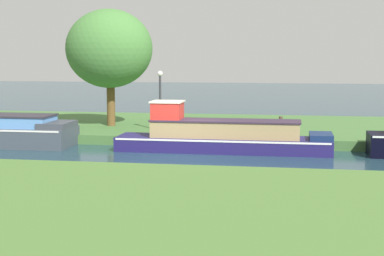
{
  "coord_description": "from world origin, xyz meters",
  "views": [
    {
      "loc": [
        4.26,
        -21.77,
        3.75
      ],
      "look_at": [
        0.38,
        1.2,
        0.9
      ],
      "focal_mm": 55.57,
      "sensor_mm": 36.0,
      "label": 1
    }
  ],
  "objects_px": {
    "navy_barge": "(222,136)",
    "lamp_post": "(160,93)",
    "willow_tree_left": "(109,49)",
    "mooring_post_near": "(281,127)"
  },
  "relations": [
    {
      "from": "navy_barge",
      "to": "lamp_post",
      "type": "distance_m",
      "value": 4.46
    },
    {
      "from": "willow_tree_left",
      "to": "navy_barge",
      "type": "bearing_deg",
      "value": -35.52
    },
    {
      "from": "lamp_post",
      "to": "navy_barge",
      "type": "bearing_deg",
      "value": -42.2
    },
    {
      "from": "navy_barge",
      "to": "lamp_post",
      "type": "relative_size",
      "value": 3.14
    },
    {
      "from": "navy_barge",
      "to": "mooring_post_near",
      "type": "distance_m",
      "value": 2.73
    },
    {
      "from": "willow_tree_left",
      "to": "lamp_post",
      "type": "distance_m",
      "value": 3.65
    },
    {
      "from": "navy_barge",
      "to": "willow_tree_left",
      "type": "distance_m",
      "value": 7.99
    },
    {
      "from": "willow_tree_left",
      "to": "lamp_post",
      "type": "height_order",
      "value": "willow_tree_left"
    },
    {
      "from": "navy_barge",
      "to": "mooring_post_near",
      "type": "bearing_deg",
      "value": 34.1
    },
    {
      "from": "willow_tree_left",
      "to": "lamp_post",
      "type": "bearing_deg",
      "value": -26.41
    }
  ]
}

